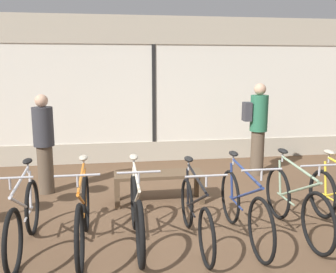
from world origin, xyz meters
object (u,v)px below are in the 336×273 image
Objects in this scene: bicycle_center_left at (137,214)px; display_bench at (159,178)px; customer_near_rack at (258,126)px; bicycle_far_left at (24,219)px; bicycle_center_right at (244,208)px; bicycle_right at (295,203)px; customer_by_window at (44,142)px; bicycle_left at (83,216)px; bicycle_center at (195,214)px.

bicycle_center_left reaches higher than display_bench.
customer_near_rack is at bearing 45.68° from bicycle_center_left.
bicycle_far_left is 0.94× the size of bicycle_center_right.
customer_by_window is at bearing 148.16° from bicycle_right.
bicycle_center_right reaches higher than display_bench.
bicycle_left is at bearing -140.60° from customer_near_rack.
bicycle_far_left is at bearing 178.00° from bicycle_center_right.
bicycle_center_left is 1.01× the size of bicycle_center.
bicycle_center is 1.01× the size of customer_by_window.
bicycle_center is at bearing -177.83° from bicycle_center_right.
customer_near_rack reaches higher than bicycle_center.
bicycle_center is 0.94× the size of customer_near_rack.
bicycle_center_right is at bearing -38.83° from customer_by_window.
display_bench is (0.45, 1.39, -0.00)m from bicycle_center_left.
bicycle_right is 4.06m from customer_by_window.
bicycle_center is 3.33m from customer_near_rack.
bicycle_center_left and bicycle_center_right have the same top height.
customer_near_rack reaches higher than display_bench.
bicycle_center_right is 3.01m from customer_near_rack.
bicycle_left is at bearing -127.89° from display_bench.
bicycle_center_right is 1.01× the size of bicycle_right.
bicycle_center_right is at bearing -58.82° from display_bench.
display_bench is 2.04m from customer_by_window.
customer_by_window is (-2.71, 2.18, 0.48)m from bicycle_center_right.
bicycle_right is (2.04, 0.00, 0.01)m from bicycle_center_left.
bicycle_far_left is 1.31m from bicycle_center_left.
bicycle_center is 0.94× the size of bicycle_center_right.
bicycle_center_left is 2.59m from customer_by_window.
customer_by_window is at bearing 141.17° from bicycle_center_right.
bicycle_right reaches higher than display_bench.
bicycle_far_left is 0.94× the size of customer_near_rack.
bicycle_center_left is 0.95× the size of customer_near_rack.
bicycle_left is 1.05× the size of bicycle_center_left.
customer_by_window reaches higher than bicycle_right.
bicycle_right is (3.34, -0.04, 0.01)m from bicycle_far_left.
bicycle_far_left reaches higher than display_bench.
bicycle_center_right is 3.51m from customer_by_window.
customer_by_window reaches higher than display_bench.
bicycle_right is 1.06× the size of customer_by_window.
display_bench is at bearing 121.18° from bicycle_center_right.
bicycle_far_left is 4.69m from customer_near_rack.
bicycle_left is at bearing 176.70° from bicycle_center.
bicycle_right is 1.28× the size of display_bench.
bicycle_center_left is at bearing -0.19° from bicycle_left.
display_bench is (-0.26, 1.46, 0.01)m from bicycle_center.
customer_by_window is at bearing 133.53° from bicycle_center.
customer_near_rack reaches higher than bicycle_right.
bicycle_far_left is at bearing 176.76° from bicycle_left.
bicycle_far_left is 0.94× the size of bicycle_left.
display_bench is at bearing 52.11° from bicycle_left.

